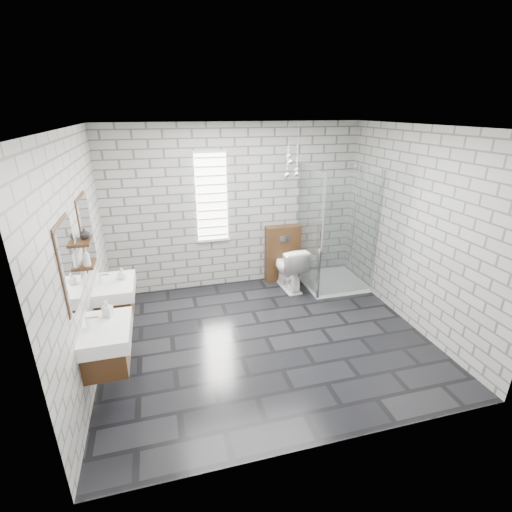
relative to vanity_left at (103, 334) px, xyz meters
name	(u,v)px	position (x,y,z in m)	size (l,w,h in m)	color
floor	(266,338)	(1.91, 0.59, -0.77)	(4.20, 3.60, 0.02)	black
ceiling	(268,126)	(1.91, 0.59, 1.95)	(4.20, 3.60, 0.02)	white
wall_back	(236,208)	(1.91, 2.40, 0.59)	(4.20, 0.02, 2.70)	#9D9D98
wall_front	(333,319)	(1.91, -1.22, 0.59)	(4.20, 0.02, 2.70)	#9D9D98
wall_left	(81,261)	(-0.20, 0.59, 0.59)	(0.02, 3.60, 2.70)	#9D9D98
wall_right	(416,230)	(4.02, 0.59, 0.59)	(0.02, 3.60, 2.70)	#9D9D98
vanity_left	(103,334)	(0.00, 0.00, 0.00)	(0.47, 0.70, 1.57)	#492C16
vanity_right	(112,289)	(0.00, 1.05, 0.00)	(0.47, 0.70, 1.57)	#492C16
shelf_lower	(88,264)	(-0.12, 0.54, 0.56)	(0.14, 0.30, 0.03)	#492C16
shelf_upper	(84,242)	(-0.12, 0.54, 0.82)	(0.14, 0.30, 0.03)	#492C16
window	(212,198)	(1.51, 2.38, 0.79)	(0.56, 0.05, 1.48)	white
cistern_panel	(282,253)	(2.71, 2.29, -0.26)	(0.60, 0.20, 1.00)	#492C16
flush_plate	(285,239)	(2.71, 2.19, 0.04)	(0.18, 0.01, 0.12)	silver
shower_enclosure	(331,260)	(3.41, 1.78, -0.25)	(1.00, 1.00, 2.03)	white
pendant_cluster	(292,166)	(2.71, 1.98, 1.30)	(0.25, 0.24, 0.82)	silver
toilet	(289,267)	(2.71, 1.93, -0.38)	(0.43, 0.75, 0.76)	white
soap_bottle_a	(107,309)	(0.05, 0.19, 0.19)	(0.08, 0.09, 0.19)	#B2B2B2
soap_bottle_b	(122,274)	(0.14, 1.11, 0.17)	(0.12, 0.12, 0.15)	#B2B2B2
soap_bottle_c	(86,257)	(-0.11, 0.45, 0.68)	(0.08, 0.08, 0.21)	#B2B2B2
vase	(85,234)	(-0.11, 0.59, 0.90)	(0.11, 0.11, 0.11)	#B2B2B2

